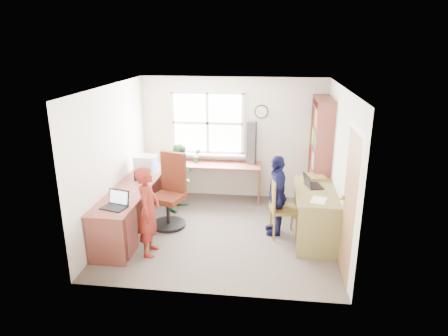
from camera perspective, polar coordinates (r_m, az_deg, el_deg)
name	(u,v)px	position (r m, az deg, el deg)	size (l,w,h in m)	color
room	(224,161)	(6.38, -0.07, 1.00)	(3.64, 3.44, 2.44)	#4D433C
l_desk	(139,210)	(6.59, -12.00, -5.93)	(2.38, 2.95, 0.75)	brown
right_desk	(315,204)	(6.52, 12.93, -4.97)	(0.67, 1.42, 0.81)	olive
bookshelf	(320,158)	(7.50, 13.50, 1.37)	(0.30, 1.02, 2.10)	brown
swivel_chair	(170,195)	(6.88, -7.68, -3.85)	(0.73, 0.73, 1.26)	black
wooden_chair	(279,206)	(6.50, 7.93, -5.41)	(0.48, 0.48, 0.96)	olive
crt_monitor	(146,165)	(7.30, -11.09, 0.46)	(0.37, 0.34, 0.35)	silver
laptop_left	(116,203)	(6.03, -15.17, -4.87)	(0.41, 0.37, 0.24)	black
laptop_right	(311,184)	(6.56, 12.34, -2.20)	(0.34, 0.38, 0.22)	black
speaker_a	(137,176)	(7.03, -12.33, -1.07)	(0.09, 0.09, 0.17)	black
speaker_b	(149,167)	(7.42, -10.64, 0.09)	(0.11, 0.11, 0.19)	black
cd_tower	(252,143)	(7.73, 3.96, 3.60)	(0.19, 0.18, 0.84)	black
game_box	(315,177)	(6.95, 12.89, -1.28)	(0.38, 0.38, 0.06)	red
paper_a	(119,198)	(6.35, -14.71, -4.16)	(0.23, 0.32, 0.00)	white
paper_b	(319,200)	(6.06, 13.35, -4.49)	(0.28, 0.34, 0.00)	white
potted_plant	(197,155)	(7.90, -3.89, 1.81)	(0.15, 0.12, 0.28)	#2B6D33
person_red	(149,211)	(5.96, -10.73, -6.11)	(0.50, 0.33, 1.36)	maroon
person_green	(181,177)	(7.50, -6.10, -1.24)	(0.61, 0.47, 1.25)	#327D3D
person_navy	(277,195)	(6.54, 7.55, -3.85)	(0.78, 0.33, 1.34)	#13153E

